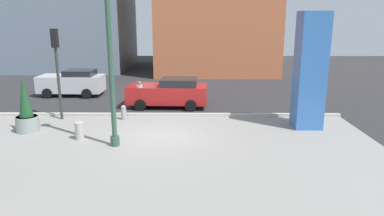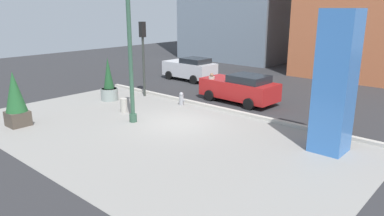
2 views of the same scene
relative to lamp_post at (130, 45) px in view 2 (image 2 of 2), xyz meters
name	(u,v)px [view 2 (image 2 of 2)]	position (x,y,z in m)	size (l,w,h in m)	color
ground_plane	(229,106)	(1.77, 5.34, -3.68)	(60.00, 60.00, 0.00)	#2D2D30
plaza_pavement	(148,134)	(1.77, -0.66, -3.68)	(18.00, 10.00, 0.02)	gray
curb_strip	(219,108)	(1.77, 4.46, -3.60)	(18.00, 0.24, 0.16)	#B7B2A8
lamp_post	(130,45)	(0.00, 0.00, 0.00)	(0.44, 0.44, 7.54)	#335642
art_pillar_blue	(335,83)	(8.45, 2.65, -1.03)	(1.24, 1.24, 5.30)	#3870BC
potted_plant_curbside	(109,84)	(-4.35, 1.81, -2.73)	(1.00, 1.00, 2.53)	gray
potted_plant_mid_plaza	(15,99)	(-3.55, -3.91, -2.40)	(0.94, 0.94, 2.56)	#4C4238
fire_hydrant	(181,99)	(-0.39, 3.81, -3.31)	(0.36, 0.26, 0.75)	#99999E
concrete_bollard	(124,105)	(-1.66, 0.76, -3.31)	(0.36, 0.36, 0.75)	#B2ADA3
traffic_light_far_side	(143,47)	(-3.57, 3.87, -0.64)	(0.28, 0.42, 4.51)	#333833
car_curb_west	(190,69)	(-4.89, 9.58, -2.81)	(4.17, 2.09, 1.71)	silver
car_curb_east	(240,88)	(1.71, 6.51, -2.84)	(4.61, 2.26, 1.67)	red
pedestrian_on_sidewalk	(212,85)	(0.12, 5.87, -2.79)	(0.49, 0.49, 1.62)	slate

